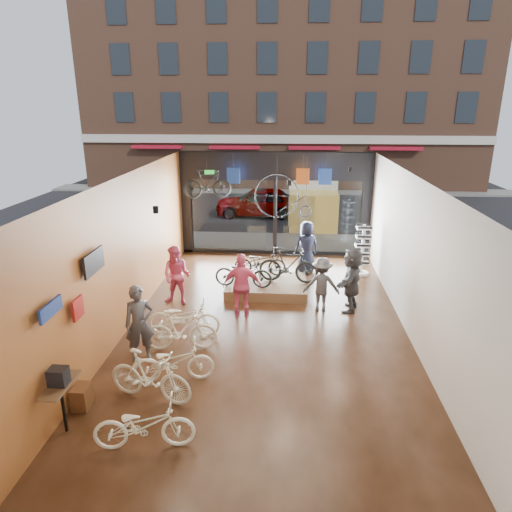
# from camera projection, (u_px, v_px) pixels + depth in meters

# --- Properties ---
(ground_plane) EXTENTS (7.00, 12.00, 0.04)m
(ground_plane) POSITION_uv_depth(u_px,v_px,m) (267.00, 325.00, 11.77)
(ground_plane) COLOR black
(ground_plane) RESTS_ON ground
(ceiling) EXTENTS (7.00, 12.00, 0.04)m
(ceiling) POSITION_uv_depth(u_px,v_px,m) (268.00, 177.00, 10.56)
(ceiling) COLOR black
(ceiling) RESTS_ON ground
(wall_left) EXTENTS (0.04, 12.00, 3.80)m
(wall_left) POSITION_uv_depth(u_px,v_px,m) (127.00, 252.00, 11.41)
(wall_left) COLOR #AC662E
(wall_left) RESTS_ON ground
(wall_right) EXTENTS (0.04, 12.00, 3.80)m
(wall_right) POSITION_uv_depth(u_px,v_px,m) (414.00, 258.00, 10.92)
(wall_right) COLOR beige
(wall_right) RESTS_ON ground
(wall_back) EXTENTS (7.00, 0.04, 3.80)m
(wall_back) POSITION_uv_depth(u_px,v_px,m) (243.00, 413.00, 5.47)
(wall_back) COLOR beige
(wall_back) RESTS_ON ground
(storefront) EXTENTS (7.00, 0.26, 3.80)m
(storefront) POSITION_uv_depth(u_px,v_px,m) (275.00, 204.00, 16.84)
(storefront) COLOR black
(storefront) RESTS_ON ground
(exit_sign) EXTENTS (0.35, 0.06, 0.18)m
(exit_sign) POSITION_uv_depth(u_px,v_px,m) (210.00, 173.00, 16.53)
(exit_sign) COLOR #198C26
(exit_sign) RESTS_ON storefront
(street_road) EXTENTS (30.00, 18.00, 0.02)m
(street_road) POSITION_uv_depth(u_px,v_px,m) (280.00, 204.00, 25.96)
(street_road) COLOR black
(street_road) RESTS_ON ground
(sidewalk_near) EXTENTS (30.00, 2.40, 0.12)m
(sidewalk_near) POSITION_uv_depth(u_px,v_px,m) (276.00, 242.00, 18.56)
(sidewalk_near) COLOR slate
(sidewalk_near) RESTS_ON ground
(sidewalk_far) EXTENTS (30.00, 2.00, 0.12)m
(sidewalk_far) POSITION_uv_depth(u_px,v_px,m) (281.00, 190.00, 29.72)
(sidewalk_far) COLOR slate
(sidewalk_far) RESTS_ON ground
(opposite_building) EXTENTS (26.00, 5.00, 14.00)m
(opposite_building) POSITION_uv_depth(u_px,v_px,m) (284.00, 78.00, 29.88)
(opposite_building) COLOR brown
(opposite_building) RESTS_ON ground
(street_car) EXTENTS (4.31, 1.74, 1.47)m
(street_car) POSITION_uv_depth(u_px,v_px,m) (259.00, 202.00, 22.95)
(street_car) COLOR gray
(street_car) RESTS_ON street_road
(box_truck) EXTENTS (2.17, 6.51, 2.56)m
(box_truck) POSITION_uv_depth(u_px,v_px,m) (312.00, 195.00, 21.66)
(box_truck) COLOR silver
(box_truck) RESTS_ON street_road
(floor_bike_0) EXTENTS (1.73, 0.82, 0.87)m
(floor_bike_0) POSITION_uv_depth(u_px,v_px,m) (144.00, 425.00, 7.45)
(floor_bike_0) COLOR #F0E9C9
(floor_bike_0) RESTS_ON ground_plane
(floor_bike_1) EXTENTS (1.80, 0.91, 1.04)m
(floor_bike_1) POSITION_uv_depth(u_px,v_px,m) (150.00, 376.00, 8.64)
(floor_bike_1) COLOR #F0E9C9
(floor_bike_1) RESTS_ON ground_plane
(floor_bike_2) EXTENTS (1.72, 0.88, 0.86)m
(floor_bike_2) POSITION_uv_depth(u_px,v_px,m) (174.00, 362.00, 9.28)
(floor_bike_2) COLOR #F0E9C9
(floor_bike_2) RESTS_ON ground_plane
(floor_bike_3) EXTENTS (1.71, 0.68, 1.00)m
(floor_bike_3) POSITION_uv_depth(u_px,v_px,m) (181.00, 330.00, 10.43)
(floor_bike_3) COLOR #F0E9C9
(floor_bike_3) RESTS_ON ground_plane
(floor_bike_4) EXTENTS (1.77, 0.64, 0.92)m
(floor_bike_4) POSITION_uv_depth(u_px,v_px,m) (184.00, 318.00, 11.13)
(floor_bike_4) COLOR #F0E9C9
(floor_bike_4) RESTS_ON ground_plane
(display_platform) EXTENTS (2.40, 1.80, 0.30)m
(display_platform) POSITION_uv_depth(u_px,v_px,m) (267.00, 286.00, 13.86)
(display_platform) COLOR #4B341C
(display_platform) RESTS_ON ground_plane
(display_bike_left) EXTENTS (1.72, 0.73, 0.88)m
(display_bike_left) POSITION_uv_depth(u_px,v_px,m) (243.00, 273.00, 13.29)
(display_bike_left) COLOR black
(display_bike_left) RESTS_ON display_platform
(display_bike_mid) EXTENTS (1.84, 0.72, 1.08)m
(display_bike_mid) POSITION_uv_depth(u_px,v_px,m) (288.00, 265.00, 13.61)
(display_bike_mid) COLOR black
(display_bike_mid) RESTS_ON display_platform
(display_bike_right) EXTENTS (1.62, 0.58, 0.85)m
(display_bike_right) POSITION_uv_depth(u_px,v_px,m) (260.00, 262.00, 14.23)
(display_bike_right) COLOR black
(display_bike_right) RESTS_ON display_platform
(customer_0) EXTENTS (0.75, 0.63, 1.74)m
(customer_0) POSITION_uv_depth(u_px,v_px,m) (140.00, 324.00, 9.93)
(customer_0) COLOR #3F3F44
(customer_0) RESTS_ON ground_plane
(customer_1) EXTENTS (0.93, 0.79, 1.70)m
(customer_1) POSITION_uv_depth(u_px,v_px,m) (177.00, 276.00, 12.75)
(customer_1) COLOR #CC4C72
(customer_1) RESTS_ON ground_plane
(customer_2) EXTENTS (1.04, 0.47, 1.74)m
(customer_2) POSITION_uv_depth(u_px,v_px,m) (242.00, 286.00, 12.00)
(customer_2) COLOR #CC4C72
(customer_2) RESTS_ON ground_plane
(customer_3) EXTENTS (1.02, 0.62, 1.53)m
(customer_3) POSITION_uv_depth(u_px,v_px,m) (322.00, 285.00, 12.36)
(customer_3) COLOR #3F3F44
(customer_3) RESTS_ON ground_plane
(customer_4) EXTENTS (1.00, 0.85, 1.74)m
(customer_4) POSITION_uv_depth(u_px,v_px,m) (306.00, 247.00, 15.29)
(customer_4) COLOR #161C33
(customer_4) RESTS_ON ground_plane
(customer_5) EXTENTS (0.99, 1.73, 1.78)m
(customer_5) POSITION_uv_depth(u_px,v_px,m) (352.00, 280.00, 12.36)
(customer_5) COLOR #3F3F44
(customer_5) RESTS_ON ground_plane
(sunglasses_rack) EXTENTS (0.62, 0.56, 1.72)m
(sunglasses_rack) POSITION_uv_depth(u_px,v_px,m) (363.00, 250.00, 14.96)
(sunglasses_rack) COLOR white
(sunglasses_rack) RESTS_ON ground_plane
(wall_merch) EXTENTS (0.40, 2.40, 2.60)m
(wall_merch) POSITION_uv_depth(u_px,v_px,m) (72.00, 343.00, 8.28)
(wall_merch) COLOR navy
(wall_merch) RESTS_ON wall_left
(penny_farthing) EXTENTS (1.84, 0.06, 1.47)m
(penny_farthing) POSITION_uv_depth(u_px,v_px,m) (286.00, 197.00, 14.95)
(penny_farthing) COLOR black
(penny_farthing) RESTS_ON ceiling
(hung_bike) EXTENTS (1.64, 0.86, 0.95)m
(hung_bike) POSITION_uv_depth(u_px,v_px,m) (207.00, 184.00, 14.96)
(hung_bike) COLOR black
(hung_bike) RESTS_ON ceiling
(jersey_left) EXTENTS (0.45, 0.03, 0.55)m
(jersey_left) POSITION_uv_depth(u_px,v_px,m) (233.00, 176.00, 15.82)
(jersey_left) COLOR #1E3F99
(jersey_left) RESTS_ON ceiling
(jersey_mid) EXTENTS (0.45, 0.03, 0.55)m
(jersey_mid) POSITION_uv_depth(u_px,v_px,m) (303.00, 176.00, 15.65)
(jersey_mid) COLOR #CC5919
(jersey_mid) RESTS_ON ceiling
(jersey_right) EXTENTS (0.45, 0.03, 0.55)m
(jersey_right) POSITION_uv_depth(u_px,v_px,m) (325.00, 177.00, 15.60)
(jersey_right) COLOR #1E3F99
(jersey_right) RESTS_ON ceiling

